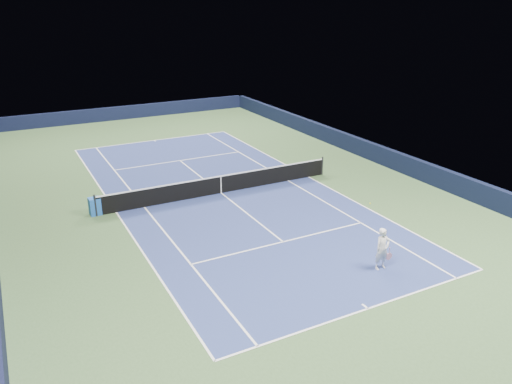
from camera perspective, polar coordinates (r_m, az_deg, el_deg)
name	(u,v)px	position (r m, az deg, el deg)	size (l,w,h in m)	color
ground	(221,193)	(26.29, -4.00, -0.13)	(40.00, 40.00, 0.00)	#37542D
wall_far	(126,112)	(44.33, -14.62, 8.80)	(22.00, 0.35, 1.10)	#111533
wall_right	(382,155)	(31.76, 14.15, 4.10)	(0.35, 40.00, 1.10)	black
court_surface	(221,193)	(26.29, -4.01, -0.12)	(10.97, 23.77, 0.01)	navy
baseline_far	(154,140)	(36.97, -11.55, 5.81)	(10.97, 0.08, 0.00)	white
baseline_near	(368,309)	(17.25, 12.68, -12.88)	(10.97, 0.08, 0.00)	white
sideline_doubles_right	(309,177)	(28.77, 6.03, 1.73)	(0.08, 23.77, 0.00)	white
sideline_doubles_left	(116,212)	(24.78, -15.68, -2.24)	(0.08, 23.77, 0.00)	white
sideline_singles_right	(288,181)	(28.07, 3.69, 1.31)	(0.08, 23.77, 0.00)	white
sideline_singles_left	(144,207)	(25.05, -12.64, -1.69)	(0.08, 23.77, 0.00)	white
service_line_far	(180,161)	(31.93, -8.68, 3.58)	(8.23, 0.08, 0.00)	white
service_line_near	(283,242)	(21.07, 3.12, -5.70)	(8.23, 0.08, 0.00)	white
center_service_line	(221,193)	(26.28, -4.01, -0.11)	(0.08, 12.80, 0.00)	white
center_mark_far	(155,141)	(36.83, -11.48, 5.76)	(0.08, 0.30, 0.00)	white
center_mark_near	(365,306)	(17.34, 12.36, -12.64)	(0.08, 0.30, 0.00)	white
tennis_net	(221,184)	(26.11, -4.03, 0.91)	(12.90, 0.10, 1.07)	black
sponsor_cube	(95,206)	(24.67, -17.93, -1.57)	(0.58, 0.49, 0.84)	blue
tennis_player	(382,249)	(19.29, 14.24, -6.32)	(0.77, 1.23, 2.31)	white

